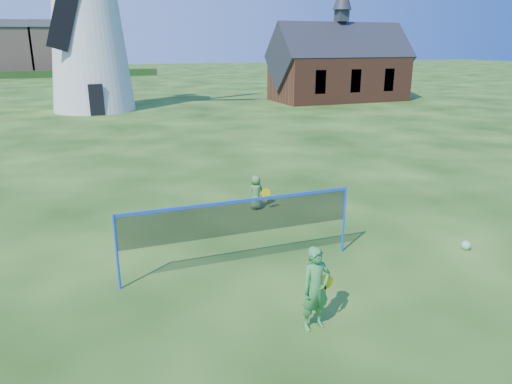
{
  "coord_description": "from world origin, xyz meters",
  "views": [
    {
      "loc": [
        -3.35,
        -8.82,
        4.61
      ],
      "look_at": [
        0.2,
        0.5,
        1.5
      ],
      "focal_mm": 33.46,
      "sensor_mm": 36.0,
      "label": 1
    }
  ],
  "objects": [
    {
      "name": "windmill",
      "position": [
        -1.86,
        27.6,
        5.94
      ],
      "size": [
        13.67,
        5.65,
        17.74
      ],
      "color": "silver",
      "rests_on": "ground"
    },
    {
      "name": "ground",
      "position": [
        0.0,
        0.0,
        0.0
      ],
      "size": [
        220.0,
        220.0,
        0.0
      ],
      "primitive_type": "plane",
      "color": "black",
      "rests_on": "ground"
    },
    {
      "name": "player_boy",
      "position": [
        1.33,
        3.47,
        0.5
      ],
      "size": [
        0.62,
        0.42,
        1.0
      ],
      "rotation": [
        0.0,
        0.0,
        3.26
      ],
      "color": "#48833F",
      "rests_on": "ground"
    },
    {
      "name": "player_girl",
      "position": [
        0.09,
        -2.58,
        0.73
      ],
      "size": [
        0.71,
        0.41,
        1.46
      ],
      "rotation": [
        0.0,
        0.0,
        0.12
      ],
      "color": "#378A40",
      "rests_on": "ground"
    },
    {
      "name": "play_ball",
      "position": [
        4.88,
        -0.99,
        0.11
      ],
      "size": [
        0.22,
        0.22,
        0.22
      ],
      "primitive_type": "sphere",
      "color": "green",
      "rests_on": "ground"
    },
    {
      "name": "badminton_net",
      "position": [
        -0.36,
        -0.03,
        1.14
      ],
      "size": [
        5.05,
        0.05,
        1.55
      ],
      "color": "blue",
      "rests_on": "ground"
    },
    {
      "name": "chapel",
      "position": [
        17.73,
        27.04,
        2.68
      ],
      "size": [
        11.28,
        5.47,
        9.53
      ],
      "color": "brown",
      "rests_on": "ground"
    }
  ]
}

